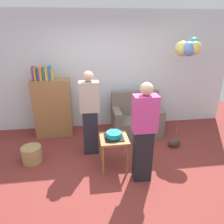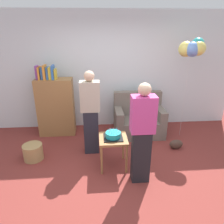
{
  "view_description": "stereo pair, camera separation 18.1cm",
  "coord_description": "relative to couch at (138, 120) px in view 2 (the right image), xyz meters",
  "views": [
    {
      "loc": [
        -0.53,
        -2.93,
        2.35
      ],
      "look_at": [
        -0.08,
        0.5,
        0.95
      ],
      "focal_mm": 34.14,
      "sensor_mm": 36.0,
      "label": 1
    },
    {
      "loc": [
        -0.35,
        -2.95,
        2.35
      ],
      "look_at": [
        -0.08,
        0.5,
        0.95
      ],
      "focal_mm": 34.14,
      "sensor_mm": 36.0,
      "label": 2
    }
  ],
  "objects": [
    {
      "name": "ground_plane",
      "position": [
        -0.62,
        -1.46,
        -0.34
      ],
      "size": [
        8.0,
        8.0,
        0.0
      ],
      "primitive_type": "plane",
      "color": "maroon"
    },
    {
      "name": "wall_back",
      "position": [
        -0.62,
        0.59,
        1.01
      ],
      "size": [
        6.0,
        0.1,
        2.7
      ],
      "primitive_type": "cube",
      "color": "silver",
      "rests_on": "ground_plane"
    },
    {
      "name": "bookshelf",
      "position": [
        -1.88,
        0.15,
        0.35
      ],
      "size": [
        0.8,
        0.36,
        1.59
      ],
      "color": "olive",
      "rests_on": "ground_plane"
    },
    {
      "name": "side_table",
      "position": [
        -0.69,
        -1.22,
        0.15
      ],
      "size": [
        0.48,
        0.48,
        0.57
      ],
      "color": "olive",
      "rests_on": "ground_plane"
    },
    {
      "name": "person_holding_cake",
      "position": [
        -0.29,
        -1.61,
        0.49
      ],
      "size": [
        0.36,
        0.22,
        1.63
      ],
      "rotation": [
        0.0,
        0.0,
        2.83
      ],
      "color": "black",
      "rests_on": "ground_plane"
    },
    {
      "name": "couch",
      "position": [
        0.0,
        0.0,
        0.0
      ],
      "size": [
        1.1,
        0.7,
        0.96
      ],
      "color": "#6B6056",
      "rests_on": "ground_plane"
    },
    {
      "name": "person_blowing_candles",
      "position": [
        -1.07,
        -0.7,
        0.49
      ],
      "size": [
        0.36,
        0.22,
        1.63
      ],
      "rotation": [
        0.0,
        0.0,
        0.29
      ],
      "color": "#23232D",
      "rests_on": "ground_plane"
    },
    {
      "name": "handbag",
      "position": [
        0.64,
        -0.74,
        -0.24
      ],
      "size": [
        0.28,
        0.14,
        0.2
      ],
      "primitive_type": "ellipsoid",
      "color": "#473328",
      "rests_on": "ground_plane"
    },
    {
      "name": "birthday_cake",
      "position": [
        -0.69,
        -1.22,
        0.28
      ],
      "size": [
        0.32,
        0.32,
        0.17
      ],
      "color": "black",
      "rests_on": "side_table"
    },
    {
      "name": "wicker_basket",
      "position": [
        -2.18,
        -0.88,
        -0.19
      ],
      "size": [
        0.36,
        0.36,
        0.3
      ],
      "primitive_type": "cylinder",
      "color": "#A88451",
      "rests_on": "ground_plane"
    },
    {
      "name": "balloon_bunch",
      "position": [
        0.98,
        -0.17,
        1.6
      ],
      "size": [
        0.5,
        0.41,
        2.15
      ],
      "color": "silver",
      "rests_on": "ground_plane"
    }
  ]
}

